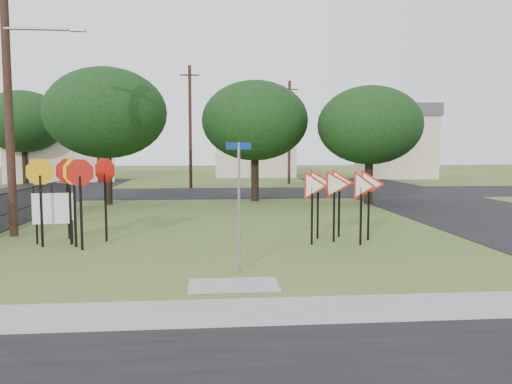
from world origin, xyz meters
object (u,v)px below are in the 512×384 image
(street_name_sign, at_px, (239,199))
(stop_sign_cluster, at_px, (73,181))
(yield_sign_cluster, at_px, (339,188))
(info_board, at_px, (54,210))

(street_name_sign, relative_size, stop_sign_cluster, 1.16)
(yield_sign_cluster, bearing_deg, info_board, 178.03)
(info_board, bearing_deg, yield_sign_cluster, -1.97)
(street_name_sign, height_order, yield_sign_cluster, street_name_sign)
(street_name_sign, xyz_separation_m, info_board, (-5.64, 4.08, -0.74))
(street_name_sign, height_order, info_board, street_name_sign)
(street_name_sign, xyz_separation_m, stop_sign_cluster, (-4.97, 3.90, 0.20))
(stop_sign_cluster, distance_m, yield_sign_cluster, 8.45)
(street_name_sign, xyz_separation_m, yield_sign_cluster, (3.47, 3.76, -0.05))
(stop_sign_cluster, height_order, info_board, stop_sign_cluster)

